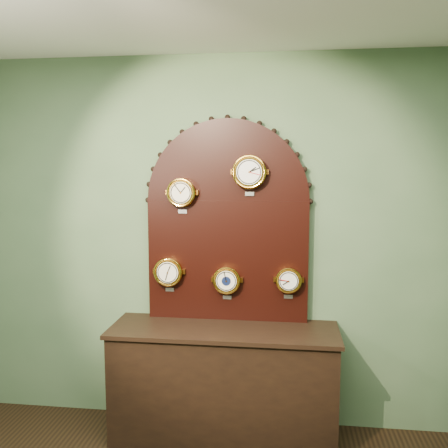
# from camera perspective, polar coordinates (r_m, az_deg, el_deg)

# --- Properties ---
(wall_back) EXTENTS (4.00, 0.00, 4.00)m
(wall_back) POSITION_cam_1_polar(r_m,az_deg,el_deg) (3.69, 0.49, -2.31)
(wall_back) COLOR #4D6A49
(wall_back) RESTS_ON ground
(shop_counter) EXTENTS (1.60, 0.50, 0.80)m
(shop_counter) POSITION_cam_1_polar(r_m,az_deg,el_deg) (3.74, -0.04, -18.31)
(shop_counter) COLOR black
(shop_counter) RESTS_ON ground_plane
(display_board) EXTENTS (1.26, 0.06, 1.53)m
(display_board) POSITION_cam_1_polar(r_m,az_deg,el_deg) (3.62, 0.40, 1.10)
(display_board) COLOR black
(display_board) RESTS_ON shop_counter
(roman_clock) EXTENTS (0.21, 0.08, 0.26)m
(roman_clock) POSITION_cam_1_polar(r_m,az_deg,el_deg) (3.59, -4.99, 3.69)
(roman_clock) COLOR gold
(roman_clock) RESTS_ON display_board
(arabic_clock) EXTENTS (0.25, 0.08, 0.30)m
(arabic_clock) POSITION_cam_1_polar(r_m,az_deg,el_deg) (3.51, 2.99, 6.09)
(arabic_clock) COLOR gold
(arabic_clock) RESTS_ON display_board
(hygrometer) EXTENTS (0.22, 0.08, 0.27)m
(hygrometer) POSITION_cam_1_polar(r_m,az_deg,el_deg) (3.70, -6.50, -5.57)
(hygrometer) COLOR gold
(hygrometer) RESTS_ON display_board
(barometer) EXTENTS (0.21, 0.08, 0.26)m
(barometer) POSITION_cam_1_polar(r_m,az_deg,el_deg) (3.63, 0.32, -6.58)
(barometer) COLOR gold
(barometer) RESTS_ON display_board
(tide_clock) EXTENTS (0.19, 0.08, 0.24)m
(tide_clock) POSITION_cam_1_polar(r_m,az_deg,el_deg) (3.60, 7.57, -6.53)
(tide_clock) COLOR gold
(tide_clock) RESTS_ON display_board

